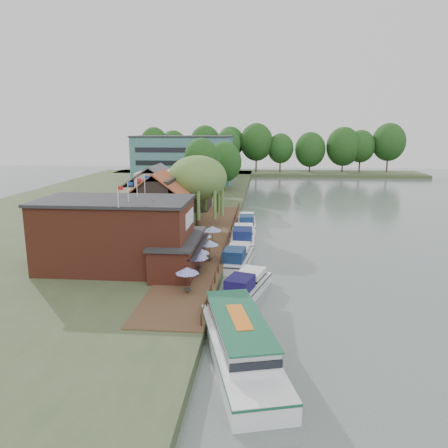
{
  "coord_description": "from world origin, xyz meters",
  "views": [
    {
      "loc": [
        -0.93,
        -43.33,
        15.3
      ],
      "look_at": [
        -6.0,
        12.0,
        3.0
      ],
      "focal_mm": 35.0,
      "sensor_mm": 36.0,
      "label": 1
    }
  ],
  "objects_px": {
    "umbrella_4": "(204,242)",
    "cottage_b": "(156,192)",
    "willow": "(198,191)",
    "cruiser_1": "(237,255)",
    "cottage_a": "(159,203)",
    "umbrella_3": "(209,251)",
    "cruiser_2": "(243,235)",
    "umbrella_1": "(196,264)",
    "cruiser_3": "(247,221)",
    "umbrella_0": "(187,280)",
    "hotel_block": "(183,160)",
    "tour_boat": "(241,341)",
    "swan": "(225,315)",
    "umbrella_2": "(199,259)",
    "cottage_c": "(190,185)",
    "cruiser_0": "(246,283)",
    "pub": "(135,234)",
    "umbrella_5": "(213,236)"
  },
  "relations": [
    {
      "from": "umbrella_1",
      "to": "cruiser_3",
      "type": "relative_size",
      "value": 0.25
    },
    {
      "from": "cruiser_3",
      "to": "swan",
      "type": "distance_m",
      "value": 33.04
    },
    {
      "from": "cruiser_0",
      "to": "umbrella_4",
      "type": "bearing_deg",
      "value": 134.34
    },
    {
      "from": "cruiser_1",
      "to": "cottage_a",
      "type": "bearing_deg",
      "value": 145.23
    },
    {
      "from": "cottage_a",
      "to": "umbrella_1",
      "type": "distance_m",
      "value": 19.07
    },
    {
      "from": "cottage_b",
      "to": "umbrella_5",
      "type": "height_order",
      "value": "cottage_b"
    },
    {
      "from": "umbrella_3",
      "to": "tour_boat",
      "type": "height_order",
      "value": "umbrella_3"
    },
    {
      "from": "umbrella_1",
      "to": "umbrella_2",
      "type": "distance_m",
      "value": 1.73
    },
    {
      "from": "cottage_a",
      "to": "umbrella_3",
      "type": "xyz_separation_m",
      "value": [
        8.36,
        -12.25,
        -2.96
      ]
    },
    {
      "from": "willow",
      "to": "umbrella_0",
      "type": "bearing_deg",
      "value": -83.4
    },
    {
      "from": "swan",
      "to": "umbrella_3",
      "type": "bearing_deg",
      "value": 103.17
    },
    {
      "from": "umbrella_3",
      "to": "cruiser_3",
      "type": "relative_size",
      "value": 0.25
    },
    {
      "from": "swan",
      "to": "cottage_a",
      "type": "bearing_deg",
      "value": 114.84
    },
    {
      "from": "umbrella_3",
      "to": "cottage_b",
      "type": "bearing_deg",
      "value": 117.05
    },
    {
      "from": "hotel_block",
      "to": "cruiser_3",
      "type": "xyz_separation_m",
      "value": [
        18.52,
        -46.99,
        -5.98
      ]
    },
    {
      "from": "umbrella_5",
      "to": "umbrella_4",
      "type": "bearing_deg",
      "value": -102.38
    },
    {
      "from": "willow",
      "to": "swan",
      "type": "relative_size",
      "value": 23.69
    },
    {
      "from": "willow",
      "to": "tour_boat",
      "type": "height_order",
      "value": "willow"
    },
    {
      "from": "hotel_block",
      "to": "swan",
      "type": "xyz_separation_m",
      "value": [
        18.12,
        -80.01,
        -6.93
      ]
    },
    {
      "from": "umbrella_2",
      "to": "cruiser_2",
      "type": "distance_m",
      "value": 15.07
    },
    {
      "from": "umbrella_0",
      "to": "tour_boat",
      "type": "bearing_deg",
      "value": -60.57
    },
    {
      "from": "umbrella_4",
      "to": "cottage_b",
      "type": "bearing_deg",
      "value": 118.69
    },
    {
      "from": "umbrella_2",
      "to": "umbrella_4",
      "type": "distance_m",
      "value": 6.82
    },
    {
      "from": "hotel_block",
      "to": "cruiser_3",
      "type": "height_order",
      "value": "hotel_block"
    },
    {
      "from": "umbrella_3",
      "to": "pub",
      "type": "bearing_deg",
      "value": -159.53
    },
    {
      "from": "hotel_block",
      "to": "cottage_b",
      "type": "distance_m",
      "value": 46.21
    },
    {
      "from": "umbrella_2",
      "to": "cruiser_3",
      "type": "height_order",
      "value": "umbrella_2"
    },
    {
      "from": "umbrella_4",
      "to": "cruiser_2",
      "type": "height_order",
      "value": "umbrella_4"
    },
    {
      "from": "cruiser_3",
      "to": "tour_boat",
      "type": "relative_size",
      "value": 0.7
    },
    {
      "from": "cottage_c",
      "to": "umbrella_4",
      "type": "xyz_separation_m",
      "value": [
        6.21,
        -27.66,
        -2.96
      ]
    },
    {
      "from": "cottage_a",
      "to": "cottage_b",
      "type": "distance_m",
      "value": 10.44
    },
    {
      "from": "umbrella_0",
      "to": "willow",
      "type": "bearing_deg",
      "value": 96.6
    },
    {
      "from": "hotel_block",
      "to": "umbrella_2",
      "type": "xyz_separation_m",
      "value": [
        14.69,
        -71.46,
        -4.86
      ]
    },
    {
      "from": "willow",
      "to": "cruiser_2",
      "type": "relative_size",
      "value": 0.97
    },
    {
      "from": "umbrella_2",
      "to": "umbrella_5",
      "type": "distance_m",
      "value": 9.94
    },
    {
      "from": "umbrella_5",
      "to": "cottage_c",
      "type": "bearing_deg",
      "value": 105.72
    },
    {
      "from": "umbrella_1",
      "to": "umbrella_5",
      "type": "bearing_deg",
      "value": 89.01
    },
    {
      "from": "cottage_b",
      "to": "umbrella_3",
      "type": "xyz_separation_m",
      "value": [
        11.36,
        -22.25,
        -2.96
      ]
    },
    {
      "from": "hotel_block",
      "to": "umbrella_4",
      "type": "relative_size",
      "value": 10.69
    },
    {
      "from": "cruiser_0",
      "to": "cruiser_1",
      "type": "relative_size",
      "value": 0.97
    },
    {
      "from": "umbrella_1",
      "to": "umbrella_4",
      "type": "bearing_deg",
      "value": 93.26
    },
    {
      "from": "umbrella_4",
      "to": "cruiser_3",
      "type": "bearing_deg",
      "value": 76.31
    },
    {
      "from": "umbrella_2",
      "to": "cruiser_3",
      "type": "xyz_separation_m",
      "value": [
        3.83,
        24.48,
        -1.12
      ]
    },
    {
      "from": "willow",
      "to": "cruiser_1",
      "type": "height_order",
      "value": "willow"
    },
    {
      "from": "umbrella_0",
      "to": "swan",
      "type": "bearing_deg",
      "value": -33.13
    },
    {
      "from": "cottage_b",
      "to": "willow",
      "type": "height_order",
      "value": "willow"
    },
    {
      "from": "pub",
      "to": "hotel_block",
      "type": "height_order",
      "value": "hotel_block"
    },
    {
      "from": "willow",
      "to": "cruiser_1",
      "type": "distance_m",
      "value": 17.01
    },
    {
      "from": "umbrella_1",
      "to": "umbrella_3",
      "type": "height_order",
      "value": "same"
    },
    {
      "from": "hotel_block",
      "to": "cottage_c",
      "type": "distance_m",
      "value": 37.9
    }
  ]
}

